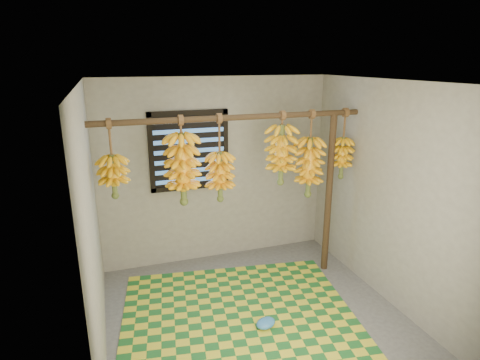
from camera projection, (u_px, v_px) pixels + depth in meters
name	position (u px, v px, depth m)	size (l,w,h in m)	color
floor	(257.00, 318.00, 4.19)	(3.00, 3.00, 0.01)	#4F4F4F
ceiling	(260.00, 81.00, 3.50)	(3.00, 3.00, 0.01)	silver
wall_back	(216.00, 171.00, 5.21)	(3.00, 0.01, 2.40)	slate
wall_left	(92.00, 231.00, 3.38)	(0.01, 3.00, 2.40)	slate
wall_right	(389.00, 194.00, 4.31)	(0.01, 3.00, 2.40)	slate
window	(189.00, 151.00, 4.99)	(1.00, 0.04, 1.00)	black
hanging_pole	(235.00, 118.00, 4.25)	(0.06, 0.06, 3.00)	#402F1B
support_post	(329.00, 195.00, 4.90)	(0.08, 0.08, 2.00)	#402F1B
woven_mat	(238.00, 313.00, 4.26)	(2.40, 1.92, 0.01)	#1B5C24
plastic_bag	(266.00, 323.00, 4.02)	(0.22, 0.16, 0.09)	#3073B5
banana_bunch_a	(114.00, 176.00, 4.00)	(0.30, 0.30, 0.80)	brown
banana_bunch_b	(183.00, 169.00, 4.21)	(0.35, 0.35, 0.95)	brown
banana_bunch_c	(220.00, 177.00, 4.37)	(0.31, 0.31, 0.96)	brown
banana_bunch_d	(281.00, 155.00, 4.54)	(0.35, 0.35, 0.84)	brown
banana_bunch_e	(309.00, 167.00, 4.71)	(0.34, 0.34, 1.03)	brown
banana_bunch_f	(342.00, 158.00, 4.82)	(0.26, 0.26, 0.85)	brown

